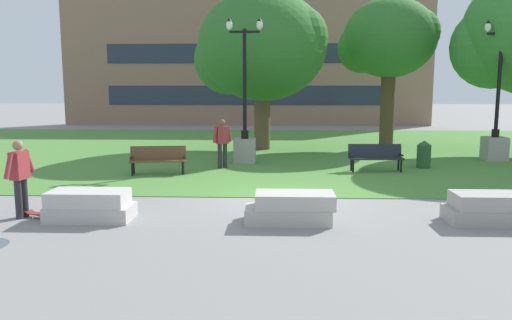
{
  "coord_description": "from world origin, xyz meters",
  "views": [
    {
      "loc": [
        -0.22,
        -12.59,
        2.86
      ],
      "look_at": [
        -0.66,
        -1.4,
        1.2
      ],
      "focal_mm": 35.0,
      "sensor_mm": 36.0,
      "label": 1
    }
  ],
  "objects_px": {
    "person_bystander_near_lawn": "(222,141)",
    "trash_bin": "(424,154)",
    "skateboard": "(45,215)",
    "park_bench_near_left": "(376,156)",
    "concrete_block_left": "(291,208)",
    "person_skateboarder": "(20,174)",
    "concrete_block_center": "(90,206)",
    "lamp_post_left": "(495,133)",
    "park_bench_near_right": "(158,158)",
    "concrete_block_right": "(492,209)",
    "lamp_post_right": "(245,134)"
  },
  "relations": [
    {
      "from": "concrete_block_left",
      "to": "concrete_block_right",
      "type": "distance_m",
      "value": 4.22
    },
    {
      "from": "concrete_block_left",
      "to": "person_skateboarder",
      "type": "relative_size",
      "value": 1.09
    },
    {
      "from": "skateboard",
      "to": "concrete_block_left",
      "type": "bearing_deg",
      "value": -0.81
    },
    {
      "from": "person_skateboarder",
      "to": "person_bystander_near_lawn",
      "type": "relative_size",
      "value": 1.0
    },
    {
      "from": "concrete_block_center",
      "to": "skateboard",
      "type": "distance_m",
      "value": 1.04
    },
    {
      "from": "skateboard",
      "to": "park_bench_near_left",
      "type": "distance_m",
      "value": 10.58
    },
    {
      "from": "park_bench_near_right",
      "to": "skateboard",
      "type": "bearing_deg",
      "value": -102.09
    },
    {
      "from": "park_bench_near_right",
      "to": "trash_bin",
      "type": "xyz_separation_m",
      "value": [
        9.03,
        1.58,
        -0.04
      ]
    },
    {
      "from": "park_bench_near_right",
      "to": "park_bench_near_left",
      "type": "bearing_deg",
      "value": 6.72
    },
    {
      "from": "park_bench_near_left",
      "to": "lamp_post_right",
      "type": "bearing_deg",
      "value": 159.08
    },
    {
      "from": "concrete_block_right",
      "to": "park_bench_near_left",
      "type": "bearing_deg",
      "value": 100.37
    },
    {
      "from": "skateboard",
      "to": "lamp_post_left",
      "type": "xyz_separation_m",
      "value": [
        13.49,
        9.1,
        1.0
      ]
    },
    {
      "from": "park_bench_near_right",
      "to": "trash_bin",
      "type": "distance_m",
      "value": 9.17
    },
    {
      "from": "person_skateboarder",
      "to": "skateboard",
      "type": "bearing_deg",
      "value": -8.7
    },
    {
      "from": "concrete_block_center",
      "to": "person_skateboarder",
      "type": "height_order",
      "value": "person_skateboarder"
    },
    {
      "from": "concrete_block_left",
      "to": "lamp_post_left",
      "type": "xyz_separation_m",
      "value": [
        8.14,
        9.18,
        0.78
      ]
    },
    {
      "from": "lamp_post_right",
      "to": "lamp_post_left",
      "type": "bearing_deg",
      "value": 5.66
    },
    {
      "from": "park_bench_near_left",
      "to": "skateboard",
      "type": "bearing_deg",
      "value": -142.6
    },
    {
      "from": "lamp_post_right",
      "to": "lamp_post_left",
      "type": "distance_m",
      "value": 9.66
    },
    {
      "from": "park_bench_near_right",
      "to": "person_bystander_near_lawn",
      "type": "xyz_separation_m",
      "value": [
        1.98,
        1.25,
        0.44
      ]
    },
    {
      "from": "park_bench_near_right",
      "to": "lamp_post_left",
      "type": "relative_size",
      "value": 0.35
    },
    {
      "from": "skateboard",
      "to": "lamp_post_left",
      "type": "distance_m",
      "value": 16.31
    },
    {
      "from": "park_bench_near_left",
      "to": "concrete_block_left",
      "type": "bearing_deg",
      "value": -115.11
    },
    {
      "from": "person_skateboarder",
      "to": "park_bench_near_left",
      "type": "relative_size",
      "value": 0.94
    },
    {
      "from": "person_bystander_near_lawn",
      "to": "trash_bin",
      "type": "bearing_deg",
      "value": 2.64
    },
    {
      "from": "park_bench_near_right",
      "to": "lamp_post_right",
      "type": "distance_m",
      "value": 3.76
    },
    {
      "from": "concrete_block_right",
      "to": "person_bystander_near_lawn",
      "type": "xyz_separation_m",
      "value": [
        -6.4,
        6.8,
        0.68
      ]
    },
    {
      "from": "skateboard",
      "to": "lamp_post_left",
      "type": "relative_size",
      "value": 0.19
    },
    {
      "from": "person_skateboarder",
      "to": "lamp_post_left",
      "type": "height_order",
      "value": "lamp_post_left"
    },
    {
      "from": "park_bench_near_left",
      "to": "trash_bin",
      "type": "height_order",
      "value": "trash_bin"
    },
    {
      "from": "park_bench_near_left",
      "to": "concrete_block_right",
      "type": "bearing_deg",
      "value": -79.63
    },
    {
      "from": "lamp_post_right",
      "to": "park_bench_near_right",
      "type": "bearing_deg",
      "value": -136.12
    },
    {
      "from": "concrete_block_left",
      "to": "park_bench_near_right",
      "type": "distance_m",
      "value": 7.02
    },
    {
      "from": "concrete_block_center",
      "to": "concrete_block_right",
      "type": "height_order",
      "value": "same"
    },
    {
      "from": "lamp_post_right",
      "to": "person_bystander_near_lawn",
      "type": "relative_size",
      "value": 3.1
    },
    {
      "from": "concrete_block_center",
      "to": "park_bench_near_right",
      "type": "xyz_separation_m",
      "value": [
        0.18,
        5.6,
        0.23
      ]
    },
    {
      "from": "trash_bin",
      "to": "skateboard",
      "type": "bearing_deg",
      "value": -145.03
    },
    {
      "from": "trash_bin",
      "to": "person_bystander_near_lawn",
      "type": "relative_size",
      "value": 0.56
    },
    {
      "from": "park_bench_near_right",
      "to": "concrete_block_right",
      "type": "bearing_deg",
      "value": -33.51
    },
    {
      "from": "park_bench_near_right",
      "to": "trash_bin",
      "type": "bearing_deg",
      "value": 9.91
    },
    {
      "from": "concrete_block_right",
      "to": "skateboard",
      "type": "distance_m",
      "value": 9.57
    },
    {
      "from": "concrete_block_center",
      "to": "concrete_block_left",
      "type": "relative_size",
      "value": 0.96
    },
    {
      "from": "person_skateboarder",
      "to": "skateboard",
      "type": "xyz_separation_m",
      "value": [
        0.53,
        -0.08,
        -0.88
      ]
    },
    {
      "from": "concrete_block_left",
      "to": "park_bench_near_left",
      "type": "relative_size",
      "value": 1.03
    },
    {
      "from": "park_bench_near_left",
      "to": "lamp_post_left",
      "type": "relative_size",
      "value": 0.34
    },
    {
      "from": "lamp_post_right",
      "to": "lamp_post_left",
      "type": "xyz_separation_m",
      "value": [
        9.62,
        0.95,
        -0.0
      ]
    },
    {
      "from": "person_bystander_near_lawn",
      "to": "lamp_post_left",
      "type": "bearing_deg",
      "value": 12.45
    },
    {
      "from": "concrete_block_left",
      "to": "person_skateboarder",
      "type": "bearing_deg",
      "value": 178.47
    },
    {
      "from": "concrete_block_left",
      "to": "lamp_post_right",
      "type": "xyz_separation_m",
      "value": [
        -1.48,
        8.23,
        0.78
      ]
    },
    {
      "from": "concrete_block_center",
      "to": "person_skateboarder",
      "type": "xyz_separation_m",
      "value": [
        -1.55,
        0.11,
        0.66
      ]
    }
  ]
}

